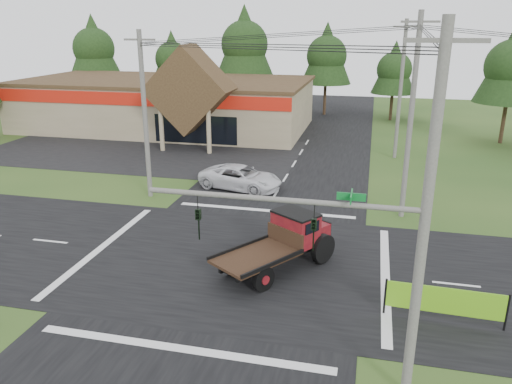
% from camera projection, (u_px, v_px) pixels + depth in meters
% --- Properties ---
extents(ground, '(120.00, 120.00, 0.00)m').
position_uv_depth(ground, '(235.00, 261.00, 23.86)').
color(ground, '#244217').
rests_on(ground, ground).
extents(road_ns, '(12.00, 120.00, 0.02)m').
position_uv_depth(road_ns, '(235.00, 261.00, 23.86)').
color(road_ns, black).
rests_on(road_ns, ground).
extents(road_ew, '(120.00, 12.00, 0.02)m').
position_uv_depth(road_ew, '(235.00, 261.00, 23.86)').
color(road_ew, black).
rests_on(road_ew, ground).
extents(parking_apron, '(28.00, 14.00, 0.02)m').
position_uv_depth(parking_apron, '(140.00, 151.00, 44.41)').
color(parking_apron, black).
rests_on(parking_apron, ground).
extents(cvs_building, '(30.40, 18.20, 9.19)m').
position_uv_depth(cvs_building, '(167.00, 102.00, 53.65)').
color(cvs_building, gray).
rests_on(cvs_building, ground).
extents(traffic_signal_mast, '(8.12, 0.24, 7.00)m').
position_uv_depth(traffic_signal_mast, '(359.00, 258.00, 14.27)').
color(traffic_signal_mast, '#595651').
rests_on(traffic_signal_mast, ground).
extents(utility_pole_nr, '(2.00, 0.30, 11.00)m').
position_uv_depth(utility_pole_nr, '(425.00, 224.00, 13.52)').
color(utility_pole_nr, '#595651').
rests_on(utility_pole_nr, ground).
extents(utility_pole_nw, '(2.00, 0.30, 10.50)m').
position_uv_depth(utility_pole_nw, '(145.00, 115.00, 31.25)').
color(utility_pole_nw, '#595651').
rests_on(utility_pole_nw, ground).
extents(utility_pole_ne, '(2.00, 0.30, 11.50)m').
position_uv_depth(utility_pole_ne, '(411.00, 117.00, 27.64)').
color(utility_pole_ne, '#595651').
rests_on(utility_pole_ne, ground).
extents(utility_pole_n, '(2.00, 0.30, 11.20)m').
position_uv_depth(utility_pole_n, '(401.00, 89.00, 40.60)').
color(utility_pole_n, '#595651').
rests_on(utility_pole_n, ground).
extents(tree_row_a, '(6.72, 6.72, 12.12)m').
position_uv_depth(tree_row_a, '(94.00, 46.00, 64.68)').
color(tree_row_a, '#332316').
rests_on(tree_row_a, ground).
extents(tree_row_b, '(5.60, 5.60, 10.10)m').
position_uv_depth(tree_row_b, '(172.00, 57.00, 64.79)').
color(tree_row_b, '#332316').
rests_on(tree_row_b, ground).
extents(tree_row_c, '(7.28, 7.28, 13.13)m').
position_uv_depth(tree_row_c, '(245.00, 42.00, 61.07)').
color(tree_row_c, '#332316').
rests_on(tree_row_c, ground).
extents(tree_row_d, '(6.16, 6.16, 11.11)m').
position_uv_depth(tree_row_d, '(327.00, 54.00, 60.26)').
color(tree_row_d, '#332316').
rests_on(tree_row_d, ground).
extents(tree_row_e, '(5.04, 5.04, 9.09)m').
position_uv_depth(tree_row_e, '(394.00, 68.00, 57.12)').
color(tree_row_e, '#332316').
rests_on(tree_row_e, ground).
extents(antique_flatbed_truck, '(5.39, 6.38, 2.56)m').
position_uv_depth(antique_flatbed_truck, '(277.00, 244.00, 22.66)').
color(antique_flatbed_truck, '#500B14').
rests_on(antique_flatbed_truck, ground).
extents(roadside_banner, '(4.44, 0.32, 1.52)m').
position_uv_depth(roadside_banner, '(444.00, 304.00, 18.77)').
color(roadside_banner, '#60A716').
rests_on(roadside_banner, ground).
extents(white_pickup, '(6.16, 3.86, 1.59)m').
position_uv_depth(white_pickup, '(241.00, 178.00, 34.19)').
color(white_pickup, silver).
rests_on(white_pickup, ground).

